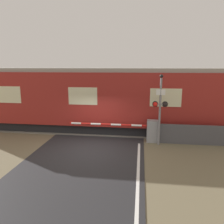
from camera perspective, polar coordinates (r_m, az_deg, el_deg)
ground_plane at (r=11.53m, az=-5.42°, el=-9.44°), size 80.00×80.00×0.00m
track_bed at (r=14.80m, az=-2.35°, el=-4.38°), size 36.00×3.20×0.13m
train at (r=14.54m, az=-6.00°, el=3.55°), size 17.37×3.14×4.05m
crossing_barrier at (r=12.39m, az=8.87°, el=-4.69°), size 5.05×0.44×1.25m
signal_post at (r=11.71m, az=12.45°, el=1.56°), size 0.80×0.26×3.77m
roadside_fence at (r=12.67m, az=21.37°, el=-5.60°), size 4.16×0.06×1.10m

